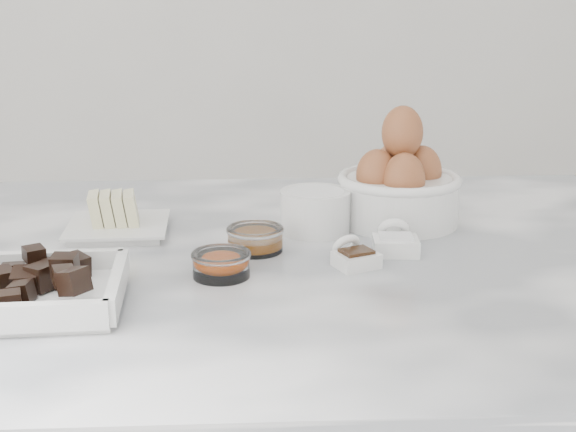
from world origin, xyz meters
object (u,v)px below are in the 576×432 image
object	(u,v)px
chocolate_dish	(16,286)
zest_bowl	(221,263)
butter_plate	(116,219)
salt_spoon	(395,241)
egg_bowl	(399,186)
honey_bowl	(255,238)
sugar_ramekin	(315,209)
vanilla_spoon	(354,256)

from	to	relation	value
chocolate_dish	zest_bowl	size ratio (longest dim) A/B	3.26
butter_plate	salt_spoon	size ratio (longest dim) A/B	1.92
egg_bowl	honey_bowl	bearing A→B (deg)	-150.79
sugar_ramekin	salt_spoon	size ratio (longest dim) A/B	1.33
honey_bowl	vanilla_spoon	size ratio (longest dim) A/B	1.03
sugar_ramekin	egg_bowl	xyz separation A→B (m)	(0.12, 0.03, 0.02)
butter_plate	zest_bowl	bearing A→B (deg)	-50.09
zest_bowl	sugar_ramekin	bearing A→B (deg)	54.02
sugar_ramekin	honey_bowl	size ratio (longest dim) A/B	1.30
chocolate_dish	sugar_ramekin	distance (m)	0.42
zest_bowl	vanilla_spoon	xyz separation A→B (m)	(0.16, 0.03, -0.00)
chocolate_dish	vanilla_spoon	size ratio (longest dim) A/B	3.19
sugar_ramekin	salt_spoon	bearing A→B (deg)	-44.96
salt_spoon	sugar_ramekin	bearing A→B (deg)	135.04
chocolate_dish	egg_bowl	distance (m)	0.53
sugar_ramekin	vanilla_spoon	world-z (taller)	sugar_ramekin
chocolate_dish	butter_plate	distance (m)	0.26
honey_bowl	vanilla_spoon	world-z (taller)	vanilla_spoon
honey_bowl	zest_bowl	xyz separation A→B (m)	(-0.04, -0.09, -0.00)
chocolate_dish	egg_bowl	xyz separation A→B (m)	(0.45, 0.28, 0.03)
honey_bowl	zest_bowl	size ratio (longest dim) A/B	1.05
chocolate_dish	sugar_ramekin	world-z (taller)	same
butter_plate	salt_spoon	world-z (taller)	butter_plate
egg_bowl	vanilla_spoon	size ratio (longest dim) A/B	2.43
sugar_ramekin	vanilla_spoon	size ratio (longest dim) A/B	1.34
salt_spoon	butter_plate	bearing A→B (deg)	164.85
sugar_ramekin	salt_spoon	distance (m)	0.13
butter_plate	zest_bowl	xyz separation A→B (m)	(0.15, -0.17, -0.00)
chocolate_dish	sugar_ramekin	size ratio (longest dim) A/B	2.39
honey_bowl	vanilla_spoon	bearing A→B (deg)	-27.72
butter_plate	honey_bowl	bearing A→B (deg)	-24.29
vanilla_spoon	chocolate_dish	bearing A→B (deg)	-163.59
chocolate_dish	zest_bowl	world-z (taller)	chocolate_dish
butter_plate	vanilla_spoon	size ratio (longest dim) A/B	1.93
egg_bowl	salt_spoon	world-z (taller)	egg_bowl
butter_plate	zest_bowl	size ratio (longest dim) A/B	1.97
sugar_ramekin	zest_bowl	size ratio (longest dim) A/B	1.37
honey_bowl	zest_bowl	world-z (taller)	honey_bowl
sugar_ramekin	vanilla_spoon	bearing A→B (deg)	-76.30
egg_bowl	sugar_ramekin	bearing A→B (deg)	-163.97
chocolate_dish	egg_bowl	size ratio (longest dim) A/B	1.31
honey_bowl	zest_bowl	bearing A→B (deg)	-114.02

